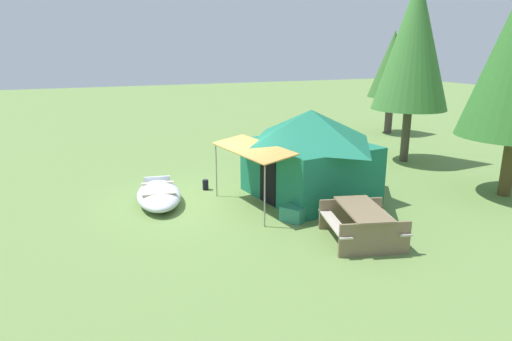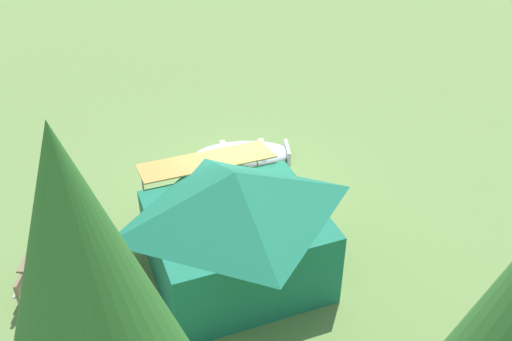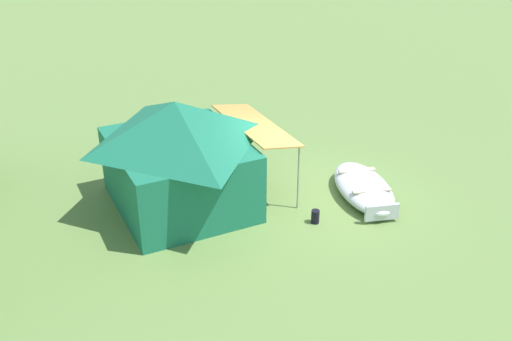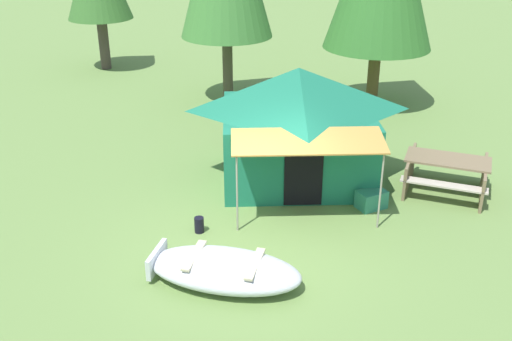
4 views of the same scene
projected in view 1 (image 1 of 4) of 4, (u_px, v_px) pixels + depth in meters
ground_plane at (207, 201)px, 12.36m from camera, size 80.00×80.00×0.00m
beached_rowboat at (159, 195)px, 12.12m from camera, size 2.65×1.52×0.47m
canvas_cabin_tent at (310, 152)px, 12.44m from camera, size 3.73×4.19×2.47m
picnic_table at (362, 220)px, 9.71m from camera, size 2.02×1.89×0.76m
cooler_box at (293, 214)px, 10.88m from camera, size 0.68×0.62×0.37m
fuel_can at (206, 185)px, 13.30m from camera, size 0.23×0.23×0.30m
pine_tree_back_left at (393, 65)px, 21.33m from camera, size 2.22×2.22×4.88m
pine_tree_back_right at (414, 43)px, 15.60m from camera, size 2.66×2.66×6.57m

